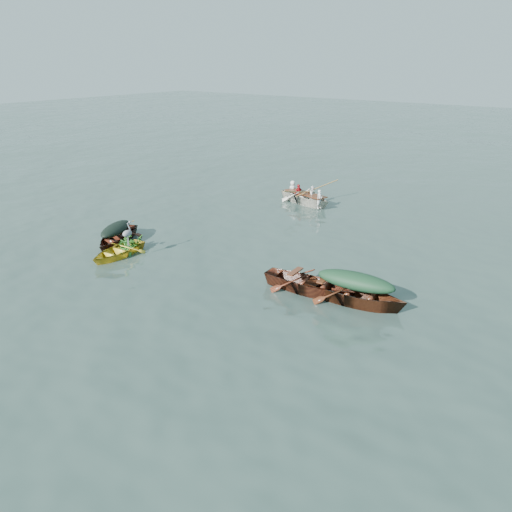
{
  "coord_description": "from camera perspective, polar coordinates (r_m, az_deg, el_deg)",
  "views": [
    {
      "loc": [
        10.37,
        -10.9,
        6.85
      ],
      "look_at": [
        0.88,
        1.78,
        0.5
      ],
      "focal_mm": 35.0,
      "sensor_mm": 36.0,
      "label": 1
    }
  ],
  "objects": [
    {
      "name": "heron",
      "position": [
        18.41,
        -14.46,
        2.11
      ],
      "size": [
        0.31,
        0.42,
        0.92
      ],
      "primitive_type": null,
      "rotation": [
        0.0,
        0.0,
        0.09
      ],
      "color": "gray",
      "rests_on": "yellow_dinghy"
    },
    {
      "name": "ground",
      "position": [
        16.53,
        -6.16,
        -2.77
      ],
      "size": [
        140.0,
        140.0,
        0.0
      ],
      "primitive_type": "plane",
      "color": "#334841",
      "rests_on": "ground"
    },
    {
      "name": "green_tarp_boat",
      "position": [
        15.23,
        11.13,
        -5.33
      ],
      "size": [
        4.43,
        1.81,
        1.0
      ],
      "primitive_type": "imported",
      "rotation": [
        0.0,
        0.0,
        1.68
      ],
      "color": "#572914",
      "rests_on": "ground"
    },
    {
      "name": "thwart_benches",
      "position": [
        15.48,
        6.14,
        -2.47
      ],
      "size": [
        2.15,
        0.91,
        0.04
      ],
      "primitive_type": null,
      "rotation": [
        0.0,
        0.0,
        1.63
      ],
      "color": "#4E2312",
      "rests_on": "open_wooden_boat"
    },
    {
      "name": "dinghy_weeds",
      "position": [
        19.15,
        -14.45,
        2.37
      ],
      "size": [
        0.78,
        0.96,
        0.6
      ],
      "primitive_type": "imported",
      "rotation": [
        0.0,
        0.0,
        0.09
      ],
      "color": "#28641A",
      "rests_on": "yellow_dinghy"
    },
    {
      "name": "rowed_boat",
      "position": [
        25.15,
        5.65,
        5.94
      ],
      "size": [
        4.52,
        2.3,
        1.04
      ],
      "primitive_type": "imported",
      "rotation": [
        0.0,
        0.0,
        1.33
      ],
      "color": "silver",
      "rests_on": "ground"
    },
    {
      "name": "dark_covered_boat",
      "position": [
        20.41,
        -15.58,
        1.41
      ],
      "size": [
        2.69,
        3.8,
        0.88
      ],
      "primitive_type": "imported",
      "rotation": [
        0.0,
        0.0,
        0.43
      ],
      "color": "#4E1D12",
      "rests_on": "ground"
    },
    {
      "name": "green_tarp_cover",
      "position": [
        14.9,
        11.34,
        -2.73
      ],
      "size": [
        2.44,
        1.0,
        0.52
      ],
      "primitive_type": "ellipsoid",
      "rotation": [
        0.0,
        0.0,
        1.68
      ],
      "color": "#14311C",
      "rests_on": "green_tarp_boat"
    },
    {
      "name": "oars",
      "position": [
        25.0,
        5.69,
        7.15
      ],
      "size": [
        1.21,
        2.67,
        0.06
      ],
      "primitive_type": null,
      "rotation": [
        0.0,
        0.0,
        1.33
      ],
      "color": "olive",
      "rests_on": "rowed_boat"
    },
    {
      "name": "dark_tarp_cover",
      "position": [
        20.21,
        -15.77,
        3.12
      ],
      "size": [
        1.48,
        2.09,
        0.4
      ],
      "primitive_type": "ellipsoid",
      "rotation": [
        0.0,
        0.0,
        0.43
      ],
      "color": "black",
      "rests_on": "dark_covered_boat"
    },
    {
      "name": "rowers",
      "position": [
        24.92,
        5.72,
        7.92
      ],
      "size": [
        3.23,
        1.87,
        0.76
      ],
      "primitive_type": "imported",
      "rotation": [
        0.0,
        0.0,
        1.33
      ],
      "color": "silver",
      "rests_on": "rowed_boat"
    },
    {
      "name": "open_wooden_boat",
      "position": [
        15.7,
        6.07,
        -4.16
      ],
      "size": [
        4.28,
        1.56,
        0.97
      ],
      "primitive_type": "imported",
      "rotation": [
        0.0,
        0.0,
        1.63
      ],
      "color": "#602C18",
      "rests_on": "ground"
    },
    {
      "name": "yellow_dinghy",
      "position": [
        19.06,
        -15.49,
        -0.05
      ],
      "size": [
        1.52,
        3.03,
        0.77
      ],
      "primitive_type": "imported",
      "rotation": [
        0.0,
        0.0,
        0.09
      ],
      "color": "yellow",
      "rests_on": "ground"
    }
  ]
}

